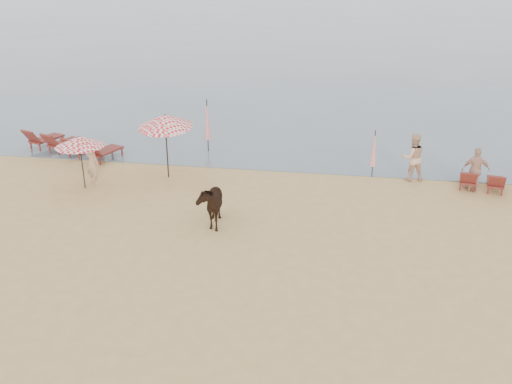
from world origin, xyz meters
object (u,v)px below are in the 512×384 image
beachgoer_right_b (476,170)px  beachgoer_left (92,163)px  umbrella_open_left_a (79,141)px  beachgoer_right_a (413,157)px  umbrella_closed_left (207,120)px  umbrella_closed_right (374,149)px  lounger_cluster_right (482,180)px  lounger_cluster_left (71,144)px  umbrella_open_left_b (165,121)px  cow (210,203)px

beachgoer_right_b → beachgoer_left: bearing=7.8°
umbrella_open_left_a → beachgoer_right_a: 13.08m
umbrella_closed_left → umbrella_closed_right: (7.46, -2.14, -0.29)m
umbrella_closed_right → beachgoer_right_a: bearing=-3.7°
beachgoer_right_a → beachgoer_right_b: bearing=145.7°
beachgoer_left → beachgoer_right_b: beachgoer_left is taller
lounger_cluster_right → umbrella_closed_left: 12.01m
umbrella_closed_right → beachgoer_right_b: bearing=-13.7°
lounger_cluster_right → lounger_cluster_left: bearing=-174.1°
umbrella_open_left_b → cow: 5.15m
lounger_cluster_right → beachgoer_left: (-15.15, -1.80, 0.48)m
lounger_cluster_left → lounger_cluster_right: bearing=15.3°
umbrella_open_left_a → beachgoer_right_a: size_ratio=1.09×
umbrella_closed_left → cow: 7.84m
lounger_cluster_right → umbrella_closed_right: umbrella_closed_right is taller
cow → beachgoer_left: bearing=140.8°
lounger_cluster_left → umbrella_open_left_a: 4.71m
umbrella_open_left_a → umbrella_closed_right: umbrella_open_left_a is taller
umbrella_closed_left → umbrella_closed_right: 7.76m
cow → beachgoer_right_b: (9.35, 4.50, 0.10)m
umbrella_closed_left → cow: bearing=-75.7°
umbrella_closed_left → cow: size_ratio=1.35×
beachgoer_left → beachgoer_right_a: beachgoer_right_a is taller
lounger_cluster_left → beachgoer_left: size_ratio=2.76×
lounger_cluster_right → umbrella_open_left_b: size_ratio=0.68×
lounger_cluster_left → beachgoer_right_a: beachgoer_right_a is taller
beachgoer_right_b → lounger_cluster_right: bearing=-148.5°
umbrella_closed_left → umbrella_closed_right: umbrella_closed_left is taller
umbrella_closed_right → beachgoer_left: (-11.00, -2.55, -0.34)m
lounger_cluster_left → umbrella_closed_right: umbrella_closed_right is taller
lounger_cluster_right → beachgoer_right_a: beachgoer_right_a is taller
umbrella_open_left_b → umbrella_closed_right: umbrella_open_left_b is taller
umbrella_open_left_b → umbrella_closed_right: bearing=29.4°
umbrella_open_left_b → beachgoer_left: 3.32m
umbrella_open_left_a → beachgoer_left: (0.16, 0.52, -1.03)m
lounger_cluster_left → umbrella_closed_left: 6.35m
beachgoer_right_b → cow: bearing=27.2°
lounger_cluster_right → umbrella_closed_right: size_ratio=0.93×
lounger_cluster_left → umbrella_open_left_a: (2.40, -3.80, 1.42)m
cow → beachgoer_left: beachgoer_left is taller
lounger_cluster_right → cow: 10.75m
umbrella_closed_left → beachgoer_left: bearing=-127.1°
lounger_cluster_right → beachgoer_right_a: (-2.60, 0.65, 0.57)m
lounger_cluster_right → beachgoer_right_b: 0.60m
beachgoer_left → umbrella_closed_left: bearing=-100.5°
umbrella_closed_right → beachgoer_left: size_ratio=1.13×
umbrella_open_left_b → cow: bearing=-35.8°
lounger_cluster_right → beachgoer_right_b: size_ratio=1.07×
lounger_cluster_right → beachgoer_right_b: beachgoer_right_b is taller
lounger_cluster_left → umbrella_closed_right: 13.60m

